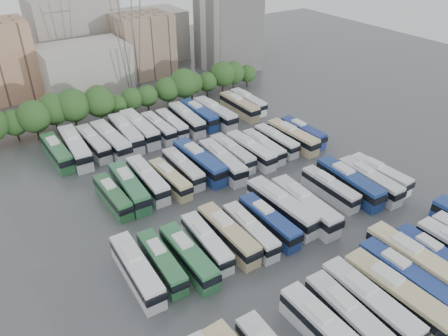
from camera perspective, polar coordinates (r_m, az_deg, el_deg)
ground at (r=68.49m, az=3.62°, el=-4.85°), size 220.00×220.00×0.00m
tree_line at (r=98.08m, az=-12.54°, el=9.13°), size 65.03×8.22×8.70m
city_buildings at (r=123.13m, az=-20.15°, el=14.09°), size 102.00×35.00×20.00m
apartment_tower at (r=125.45m, az=0.56°, el=18.61°), size 14.00×14.00×26.00m
electricity_pylon at (r=102.86m, az=-12.59°, el=18.36°), size 9.00×6.91×33.83m
bus_r0_s4 at (r=49.95m, az=13.25°, el=-20.04°), size 2.89×12.33×3.86m
bus_r0_s5 at (r=51.65m, az=16.17°, el=-18.34°), size 3.17×12.45×3.88m
bus_r0_s6 at (r=53.59m, az=18.49°, el=-16.43°), size 2.85×12.91×4.05m
bus_r0_s7 at (r=55.35m, az=21.59°, el=-15.16°), size 3.55×13.69×4.26m
bus_r0_s8 at (r=58.21m, az=22.42°, el=-12.96°), size 2.95×12.27×3.83m
bus_r0_s9 at (r=60.34m, az=23.73°, el=-11.24°), size 3.21×13.61×4.26m
bus_r0_s10 at (r=62.57m, az=25.96°, el=-10.53°), size 2.76×11.59×3.62m
bus_r1_s0 at (r=55.85m, az=-11.32°, el=-12.94°), size 2.94×12.19×3.81m
bus_r1_s1 at (r=56.67m, az=-8.15°, el=-12.04°), size 2.74×10.99×3.43m
bus_r1_s2 at (r=56.87m, az=-4.68°, el=-11.43°), size 2.60×11.68×3.66m
bus_r1_s3 at (r=58.92m, az=-2.31°, el=-9.66°), size 2.95×11.10×3.45m
bus_r1_s4 at (r=59.89m, az=0.53°, el=-8.64°), size 2.75×12.07×3.78m
bus_r1_s5 at (r=60.78m, az=3.44°, el=-8.19°), size 2.83×11.19×3.49m
bus_r1_s6 at (r=62.54m, az=5.88°, el=-6.94°), size 2.65×11.54×3.61m
bus_r1_s7 at (r=65.10m, az=7.55°, el=-5.02°), size 3.42×13.44×4.19m
bus_r1_s8 at (r=65.84m, az=10.49°, el=-4.86°), size 3.37×13.34×4.16m
bus_r1_s10 at (r=71.20m, az=13.67°, el=-2.58°), size 2.41×11.03×3.46m
bus_r1_s11 at (r=72.82m, az=16.03°, el=-1.84°), size 3.45×13.13×4.08m
bus_r1_s12 at (r=74.53m, az=18.43°, el=-1.58°), size 3.00×12.23×3.81m
bus_r1_s13 at (r=77.15m, az=19.67°, el=-0.76°), size 2.92×11.37×3.54m
bus_r2_s1 at (r=69.57m, az=-14.32°, el=-3.58°), size 2.63×10.89×3.40m
bus_r2_s2 at (r=70.67m, az=-12.25°, el=-2.45°), size 3.31×12.53×3.89m
bus_r2_s3 at (r=72.11m, az=-9.95°, el=-1.47°), size 2.87×12.25×3.83m
bus_r2_s4 at (r=72.08m, az=-7.07°, el=-1.42°), size 2.85×10.93×3.40m
bus_r2_s5 at (r=74.59m, az=-5.36°, el=-0.03°), size 2.52×11.34×3.55m
bus_r2_s6 at (r=75.71m, az=-3.24°, el=0.87°), size 3.48×13.58×4.23m
bus_r2_s7 at (r=75.85m, az=-0.26°, el=0.88°), size 3.40×12.85×3.99m
bus_r2_s8 at (r=78.80m, az=1.09°, el=1.98°), size 2.62×11.66×3.65m
bus_r2_s9 at (r=79.70m, az=3.48°, el=2.34°), size 3.07×12.16×3.79m
bus_r2_s10 at (r=81.49m, az=5.17°, el=2.80°), size 2.54×10.92×3.41m
bus_r2_s11 at (r=83.94m, az=6.83°, el=3.60°), size 2.56×10.91×3.41m
bus_r2_s12 at (r=85.23m, az=8.95°, el=4.04°), size 3.21×12.37×3.85m
bus_r2_s13 at (r=87.91m, az=10.26°, el=4.65°), size 2.62×11.05×3.45m
bus_r3_s0 at (r=84.49m, az=-20.98°, el=1.94°), size 2.96×12.16×3.79m
bus_r3_s1 at (r=84.61m, az=-18.87°, el=2.59°), size 3.57×13.76×4.28m
bus_r3_s2 at (r=85.61m, az=-16.69°, el=3.14°), size 3.08×12.17×3.79m
bus_r3_s3 at (r=85.35m, az=-14.56°, el=3.54°), size 3.50×13.48×4.19m
bus_r3_s4 at (r=87.51m, az=-12.69°, el=4.50°), size 3.52×13.40×4.17m
bus_r3_s5 at (r=88.78m, az=-10.98°, el=5.13°), size 2.99×13.58×4.26m
bus_r3_s6 at (r=89.19m, az=-8.54°, el=5.25°), size 2.68×11.45×3.58m
bus_r3_s7 at (r=90.56m, az=-6.84°, el=5.75°), size 2.61×11.01×3.44m
bus_r3_s8 at (r=91.83m, az=-4.91°, el=6.40°), size 3.35×12.69×3.94m
bus_r3_s9 at (r=93.85m, az=-3.28°, el=7.01°), size 2.84×12.33×3.86m
bus_r3_s10 at (r=94.02m, az=-1.21°, el=7.18°), size 3.37×13.24×4.12m
bus_r3_s12 at (r=97.97m, az=2.00°, el=8.10°), size 2.76×12.21×3.82m
bus_r3_s13 at (r=100.68m, az=3.15°, el=8.65°), size 2.63×11.45×3.58m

